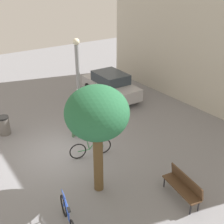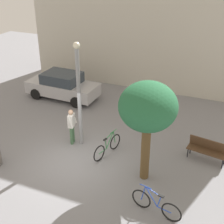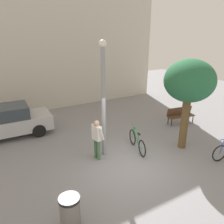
% 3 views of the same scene
% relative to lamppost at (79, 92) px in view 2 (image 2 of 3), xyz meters
% --- Properties ---
extents(ground_plane, '(36.00, 36.00, 0.00)m').
position_rel_lamppost_xyz_m(ground_plane, '(0.47, -1.31, -2.53)').
color(ground_plane, gray).
extents(building_facade, '(14.82, 2.00, 9.67)m').
position_rel_lamppost_xyz_m(building_facade, '(0.47, 8.03, 2.30)').
color(building_facade, beige).
rests_on(building_facade, ground_plane).
extents(lamppost, '(0.28, 0.28, 4.63)m').
position_rel_lamppost_xyz_m(lamppost, '(0.00, 0.00, 0.00)').
color(lamppost, gray).
rests_on(lamppost, ground_plane).
extents(person_by_lamppost, '(0.36, 0.62, 1.67)m').
position_rel_lamppost_xyz_m(person_by_lamppost, '(-0.37, -0.13, -1.57)').
color(person_by_lamppost, '#47704C').
rests_on(person_by_lamppost, ground_plane).
extents(park_bench, '(1.66, 0.73, 0.92)m').
position_rel_lamppost_xyz_m(park_bench, '(5.38, 0.91, -1.99)').
color(park_bench, '#513823').
rests_on(park_bench, ground_plane).
extents(plaza_tree, '(2.06, 2.06, 3.91)m').
position_rel_lamppost_xyz_m(plaza_tree, '(3.34, -1.17, 0.43)').
color(plaza_tree, brown).
rests_on(plaza_tree, ground_plane).
extents(bicycle_blue, '(1.78, 0.41, 0.97)m').
position_rel_lamppost_xyz_m(bicycle_blue, '(4.27, -2.85, -2.15)').
color(bicycle_blue, black).
rests_on(bicycle_blue, ground_plane).
extents(bicycle_green, '(0.49, 1.77, 0.97)m').
position_rel_lamppost_xyz_m(bicycle_green, '(1.44, -0.35, -2.15)').
color(bicycle_green, black).
rests_on(bicycle_green, ground_plane).
extents(parked_car_silver, '(4.24, 1.91, 1.55)m').
position_rel_lamppost_xyz_m(parked_car_silver, '(-3.30, 3.95, -1.76)').
color(parked_car_silver, '#B7B7BC').
rests_on(parked_car_silver, ground_plane).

